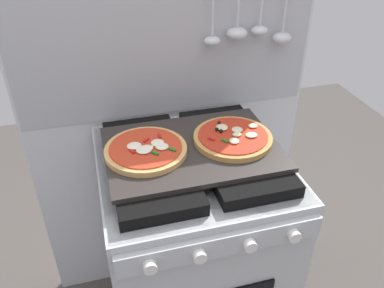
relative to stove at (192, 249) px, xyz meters
name	(u,v)px	position (x,y,z in m)	size (l,w,h in m)	color
kitchen_backsplash	(171,128)	(0.00, 0.34, 0.34)	(1.10, 0.09, 1.55)	silver
stove	(192,249)	(0.00, 0.00, 0.00)	(0.60, 0.64, 0.90)	#B7BABF
baking_tray	(192,149)	(0.00, 0.00, 0.46)	(0.54, 0.38, 0.02)	#2D2826
pizza_left	(146,150)	(-0.14, 0.01, 0.48)	(0.25, 0.25, 0.03)	tan
pizza_right	(233,137)	(0.14, 0.01, 0.48)	(0.25, 0.25, 0.03)	#C18947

